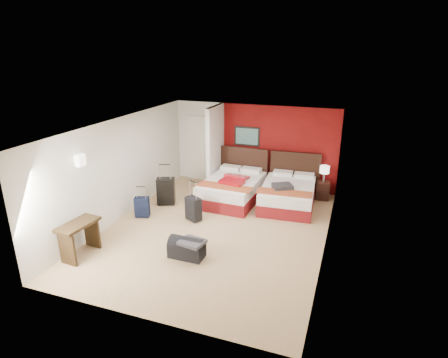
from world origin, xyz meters
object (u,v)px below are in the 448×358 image
at_px(suitcase_black, 166,192).
at_px(desk, 80,239).
at_px(bed_right, 288,196).
at_px(table_lamp, 324,174).
at_px(nightstand, 323,190).
at_px(bed_left, 232,190).
at_px(suitcase_navy, 142,208).
at_px(red_suitcase_open, 234,179).
at_px(duffel_bag, 187,249).
at_px(suitcase_charcoal, 193,210).

bearing_deg(suitcase_black, desk, -118.87).
height_order(bed_right, desk, desk).
xyz_separation_m(bed_right, table_lamp, (0.84, 0.82, 0.45)).
height_order(nightstand, suitcase_black, suitcase_black).
xyz_separation_m(bed_left, suitcase_navy, (-1.78, -1.82, -0.06)).
relative_size(bed_left, nightstand, 4.00).
height_order(bed_left, nightstand, bed_left).
relative_size(table_lamp, suitcase_navy, 0.93).
xyz_separation_m(bed_right, suitcase_navy, (-3.32, -1.96, -0.04)).
xyz_separation_m(red_suitcase_open, duffel_bag, (-0.01, -3.08, -0.49)).
bearing_deg(suitcase_navy, desk, -114.96).
bearing_deg(red_suitcase_open, suitcase_navy, -129.11).
relative_size(suitcase_navy, duffel_bag, 0.70).
xyz_separation_m(bed_left, nightstand, (2.38, 0.96, -0.05)).
xyz_separation_m(duffel_bag, desk, (-2.08, -0.67, 0.19)).
bearing_deg(nightstand, suitcase_charcoal, -143.76).
relative_size(bed_left, duffel_bag, 2.86).
relative_size(suitcase_black, suitcase_navy, 1.44).
relative_size(nightstand, suitcase_charcoal, 0.89).
xyz_separation_m(bed_left, suitcase_black, (-1.60, -0.88, 0.05)).
distance_m(red_suitcase_open, suitcase_navy, 2.58).
distance_m(nightstand, table_lamp, 0.49).
height_order(nightstand, suitcase_charcoal, suitcase_charcoal).
height_order(red_suitcase_open, table_lamp, table_lamp).
bearing_deg(table_lamp, suitcase_navy, -146.28).
height_order(bed_left, suitcase_black, suitcase_black).
bearing_deg(duffel_bag, suitcase_navy, 144.90).
relative_size(red_suitcase_open, suitcase_charcoal, 1.49).
bearing_deg(nightstand, duffel_bag, -124.06).
bearing_deg(suitcase_charcoal, nightstand, 69.56).
bearing_deg(suitcase_charcoal, bed_left, 100.93).
xyz_separation_m(table_lamp, suitcase_navy, (-4.16, -2.78, -0.49)).
height_order(bed_left, suitcase_charcoal, bed_left).
height_order(table_lamp, suitcase_navy, table_lamp).
distance_m(table_lamp, suitcase_black, 4.41).
relative_size(nightstand, suitcase_navy, 1.03).
bearing_deg(suitcase_black, table_lamp, 3.51).
relative_size(nightstand, desk, 0.58).
height_order(red_suitcase_open, duffel_bag, red_suitcase_open).
bearing_deg(suitcase_charcoal, desk, -95.11).
height_order(suitcase_navy, desk, desk).
xyz_separation_m(bed_right, suitcase_charcoal, (-2.02, -1.70, -0.01)).
relative_size(bed_left, bed_right, 1.04).
distance_m(bed_left, table_lamp, 2.61).
distance_m(bed_right, red_suitcase_open, 1.50).
relative_size(red_suitcase_open, table_lamp, 1.85).
xyz_separation_m(suitcase_black, suitcase_navy, (-0.18, -0.94, -0.11)).
height_order(bed_right, table_lamp, table_lamp).
bearing_deg(desk, suitcase_black, 87.37).
bearing_deg(bed_right, nightstand, 40.29).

